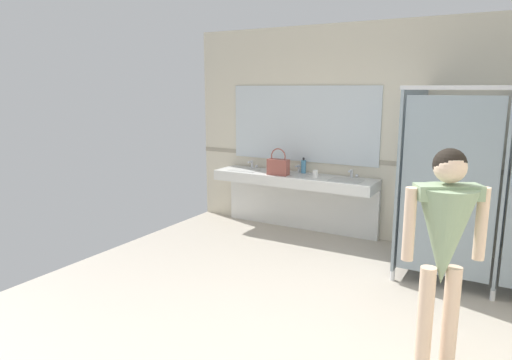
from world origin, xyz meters
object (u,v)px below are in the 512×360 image
at_px(person_standing, 444,236).
at_px(handbag, 278,166).
at_px(paper_cup, 315,174).
at_px(soap_dispenser, 303,166).

bearing_deg(person_standing, handbag, 136.63).
bearing_deg(person_standing, paper_cup, 129.08).
bearing_deg(paper_cup, person_standing, -50.92).
bearing_deg(person_standing, soap_dispenser, 130.21).
distance_m(person_standing, paper_cup, 3.09).
distance_m(person_standing, handbag, 3.40).
bearing_deg(soap_dispenser, person_standing, -49.79).
xyz_separation_m(person_standing, handbag, (-2.47, 2.33, -0.07)).
xyz_separation_m(soap_dispenser, paper_cup, (0.28, -0.23, -0.04)).
height_order(handbag, soap_dispenser, handbag).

